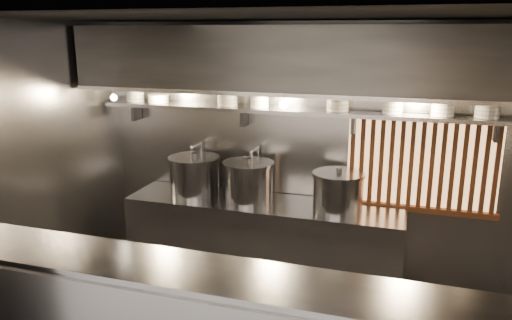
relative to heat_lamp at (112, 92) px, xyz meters
The scene contains 22 objects.
ceiling 2.21m from the heat_lamp, 24.14° to the right, with size 4.50×4.50×0.00m, color black.
wall_back 2.11m from the heat_lamp, 18.89° to the left, with size 4.50×4.50×0.00m, color gray.
wall_left 1.14m from the heat_lamp, 112.49° to the right, with size 3.00×3.00×0.00m, color gray.
cooking_bench 2.29m from the heat_lamp, ahead, with size 3.00×0.70×0.90m, color #929297.
bowl_shelf 1.96m from the heat_lamp, 13.90° to the left, with size 4.40×0.34×0.04m, color #929297.
exhaust_hood 1.95m from the heat_lamp, ahead, with size 4.40×0.81×0.65m.
wood_screen 3.33m from the heat_lamp, 10.65° to the left, with size 1.56×0.09×1.04m.
faucet_left 1.18m from the heat_lamp, 34.60° to the left, with size 0.04×0.30×0.50m.
faucet_right 1.71m from the heat_lamp, 19.61° to the left, with size 0.04×0.30×0.50m.
heat_lamp is the anchor object (origin of this frame).
pendant_bulb 1.83m from the heat_lamp, 11.00° to the left, with size 0.09×0.09×0.19m.
stock_pot_left 1.27m from the heat_lamp, 22.38° to the left, with size 0.64×0.64×0.48m.
stock_pot_mid 1.74m from the heat_lamp, 11.28° to the left, with size 0.69×0.69×0.47m.
stock_pot_right 2.61m from the heat_lamp, ahead, with size 0.57×0.57×0.44m.
bowl_stack_0 0.48m from the heat_lamp, 91.10° to the left, with size 0.22×0.22×0.17m.
bowl_stack_1 0.57m from the heat_lamp, 58.23° to the left, with size 0.25×0.25×0.09m.
bowl_stack_2 1.23m from the heat_lamp, 22.48° to the left, with size 0.23×0.23×0.17m.
bowl_stack_3 1.58m from the heat_lamp, 17.37° to the left, with size 0.21×0.21×0.17m.
bowl_stack_4 2.39m from the heat_lamp, 11.36° to the left, with size 0.24×0.24×0.17m.
bowl_stack_5 2.92m from the heat_lamp, ahead, with size 0.22×0.22×0.13m.
bowl_stack_6 3.38m from the heat_lamp, ahead, with size 0.23×0.23×0.13m.
bowl_stack_7 3.77m from the heat_lamp, ahead, with size 0.24×0.24×0.17m.
Camera 1 is at (1.17, -3.76, 2.69)m, focal length 35.00 mm.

